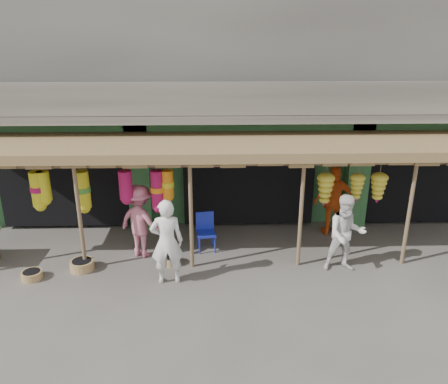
{
  "coord_description": "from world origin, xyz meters",
  "views": [
    {
      "loc": [
        -1.03,
        -9.31,
        5.17
      ],
      "look_at": [
        -0.72,
        1.0,
        1.42
      ],
      "focal_mm": 35.0,
      "sensor_mm": 36.0,
      "label": 1
    }
  ],
  "objects_px": {
    "blue_chair": "(206,229)",
    "person_right": "(346,234)",
    "person_front": "(167,242)",
    "person_shopper": "(141,221)",
    "person_vendor": "(334,201)"
  },
  "relations": [
    {
      "from": "blue_chair",
      "to": "person_front",
      "type": "xyz_separation_m",
      "value": [
        -0.81,
        -1.57,
        0.43
      ]
    },
    {
      "from": "person_front",
      "to": "person_vendor",
      "type": "height_order",
      "value": "person_front"
    },
    {
      "from": "person_front",
      "to": "person_shopper",
      "type": "xyz_separation_m",
      "value": [
        -0.75,
        1.25,
        -0.06
      ]
    },
    {
      "from": "person_vendor",
      "to": "person_shopper",
      "type": "distance_m",
      "value": 5.12
    },
    {
      "from": "person_vendor",
      "to": "person_shopper",
      "type": "height_order",
      "value": "person_vendor"
    },
    {
      "from": "blue_chair",
      "to": "person_right",
      "type": "xyz_separation_m",
      "value": [
        3.19,
        -1.16,
        0.38
      ]
    },
    {
      "from": "person_front",
      "to": "person_right",
      "type": "relative_size",
      "value": 1.06
    },
    {
      "from": "person_front",
      "to": "person_right",
      "type": "distance_m",
      "value": 4.02
    },
    {
      "from": "person_front",
      "to": "person_shopper",
      "type": "height_order",
      "value": "person_front"
    },
    {
      "from": "person_vendor",
      "to": "person_shopper",
      "type": "bearing_deg",
      "value": 3.56
    },
    {
      "from": "person_front",
      "to": "person_shopper",
      "type": "distance_m",
      "value": 1.46
    },
    {
      "from": "blue_chair",
      "to": "person_shopper",
      "type": "height_order",
      "value": "person_shopper"
    },
    {
      "from": "blue_chair",
      "to": "person_right",
      "type": "distance_m",
      "value": 3.42
    },
    {
      "from": "person_right",
      "to": "person_front",
      "type": "bearing_deg",
      "value": -171.91
    },
    {
      "from": "person_right",
      "to": "person_vendor",
      "type": "xyz_separation_m",
      "value": [
        0.25,
        1.95,
        0.05
      ]
    }
  ]
}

